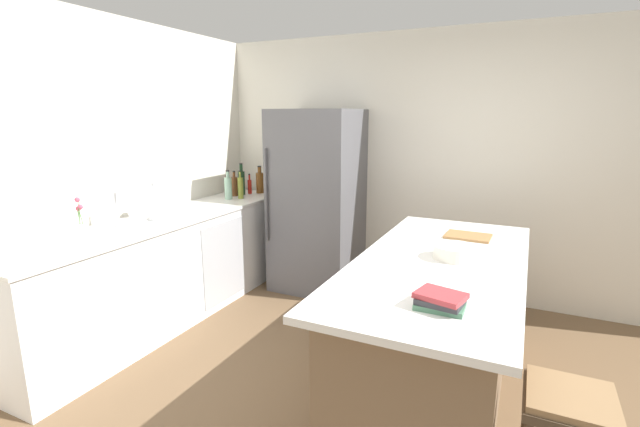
% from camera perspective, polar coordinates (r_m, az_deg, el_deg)
% --- Properties ---
extents(ground_plane, '(7.20, 7.20, 0.00)m').
position_cam_1_polar(ground_plane, '(2.94, 5.69, -25.24)').
color(ground_plane, brown).
extents(wall_rear, '(6.00, 0.10, 2.60)m').
position_cam_1_polar(wall_rear, '(4.54, 15.82, 5.79)').
color(wall_rear, silver).
rests_on(wall_rear, ground_plane).
extents(wall_left, '(0.10, 6.00, 2.60)m').
position_cam_1_polar(wall_left, '(3.92, -29.88, 3.58)').
color(wall_left, silver).
rests_on(wall_left, ground_plane).
extents(counter_run_left, '(0.66, 3.00, 0.93)m').
position_cam_1_polar(counter_run_left, '(4.21, -18.85, -6.56)').
color(counter_run_left, white).
rests_on(counter_run_left, ground_plane).
extents(kitchen_island, '(0.98, 2.20, 0.92)m').
position_cam_1_polar(kitchen_island, '(3.02, 14.81, -14.05)').
color(kitchen_island, '#7A6047').
rests_on(kitchen_island, ground_plane).
extents(refrigerator, '(0.83, 0.75, 1.86)m').
position_cam_1_polar(refrigerator, '(4.57, -0.38, 1.60)').
color(refrigerator, '#56565B').
rests_on(refrigerator, ground_plane).
extents(bar_stool, '(0.36, 0.36, 0.68)m').
position_cam_1_polar(bar_stool, '(2.28, 29.40, -22.32)').
color(bar_stool, '#473828').
rests_on(bar_stool, ground_plane).
extents(sink_faucet, '(0.15, 0.05, 0.30)m').
position_cam_1_polar(sink_faucet, '(3.80, -24.69, 0.64)').
color(sink_faucet, silver).
rests_on(sink_faucet, counter_run_left).
extents(flower_vase, '(0.08, 0.08, 0.32)m').
position_cam_1_polar(flower_vase, '(3.50, -28.46, -1.70)').
color(flower_vase, silver).
rests_on(flower_vase, counter_run_left).
extents(paper_towel_roll, '(0.14, 0.14, 0.31)m').
position_cam_1_polar(paper_towel_roll, '(3.99, -20.65, 1.17)').
color(paper_towel_roll, gray).
rests_on(paper_towel_roll, counter_run_left).
extents(whiskey_bottle, '(0.08, 0.08, 0.31)m').
position_cam_1_polar(whiskey_bottle, '(5.07, -7.79, 4.07)').
color(whiskey_bottle, brown).
rests_on(whiskey_bottle, counter_run_left).
extents(hot_sauce_bottle, '(0.05, 0.05, 0.22)m').
position_cam_1_polar(hot_sauce_bottle, '(5.04, -9.08, 3.53)').
color(hot_sauce_bottle, red).
rests_on(hot_sauce_bottle, counter_run_left).
extents(wine_bottle, '(0.07, 0.07, 0.35)m').
position_cam_1_polar(wine_bottle, '(4.99, -10.10, 4.04)').
color(wine_bottle, '#19381E').
rests_on(wine_bottle, counter_run_left).
extents(syrup_bottle, '(0.07, 0.07, 0.27)m').
position_cam_1_polar(syrup_bottle, '(4.92, -11.00, 3.52)').
color(syrup_bottle, '#5B3319').
rests_on(syrup_bottle, counter_run_left).
extents(olive_oil_bottle, '(0.06, 0.06, 0.30)m').
position_cam_1_polar(olive_oil_bottle, '(4.76, -10.24, 3.33)').
color(olive_oil_bottle, olive).
rests_on(olive_oil_bottle, counter_run_left).
extents(gin_bottle, '(0.08, 0.08, 0.31)m').
position_cam_1_polar(gin_bottle, '(4.74, -11.78, 3.29)').
color(gin_bottle, '#8CB79E').
rests_on(gin_bottle, counter_run_left).
extents(cookbook_stack, '(0.25, 0.21, 0.08)m').
position_cam_1_polar(cookbook_stack, '(2.15, 15.27, -10.82)').
color(cookbook_stack, '#4C7F60').
rests_on(cookbook_stack, kitchen_island).
extents(mixing_bowl, '(0.26, 0.26, 0.09)m').
position_cam_1_polar(mixing_bowl, '(2.88, 16.98, -4.78)').
color(mixing_bowl, silver).
rests_on(mixing_bowl, kitchen_island).
extents(cutting_board, '(0.32, 0.25, 0.02)m').
position_cam_1_polar(cutting_board, '(3.42, 18.58, -2.79)').
color(cutting_board, '#9E7042').
rests_on(cutting_board, kitchen_island).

